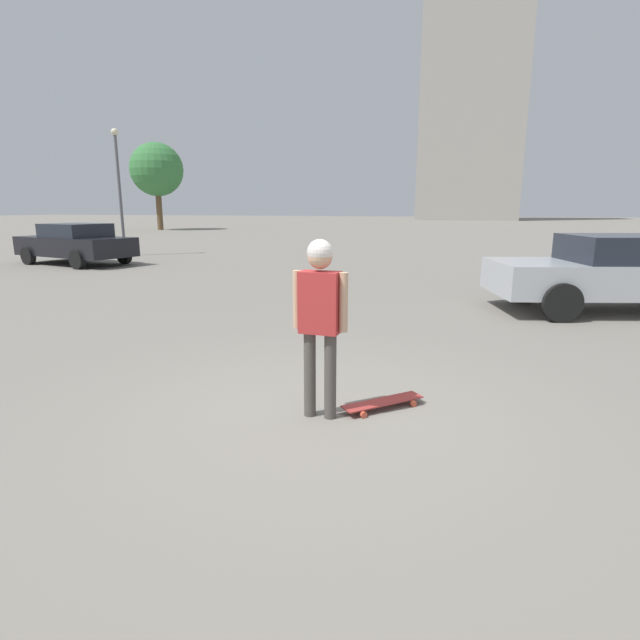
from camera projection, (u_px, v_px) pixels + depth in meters
The scene contains 8 objects.
ground_plane at pixel (320, 416), 4.83m from camera, with size 220.00×220.00×0.00m, color gray.
person at pixel (320, 307), 4.60m from camera, with size 0.24×0.53×1.70m.
skateboard at pixel (383, 402), 5.01m from camera, with size 0.76×0.77×0.08m.
car_parked_near at pixel (620, 272), 9.52m from camera, with size 3.03×4.99×1.47m.
car_parked_far at pixel (76, 243), 17.57m from camera, with size 2.78×4.69×1.43m.
building_block_distant at pixel (474, 81), 75.94m from camera, with size 9.28×15.34×41.39m.
tree_distant at pixel (157, 170), 43.66m from camera, with size 4.59×4.59×7.51m.
lamp_post at pixel (119, 182), 20.20m from camera, with size 0.28×0.28×5.04m.
Camera 1 is at (4.32, 1.28, 1.98)m, focal length 28.00 mm.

